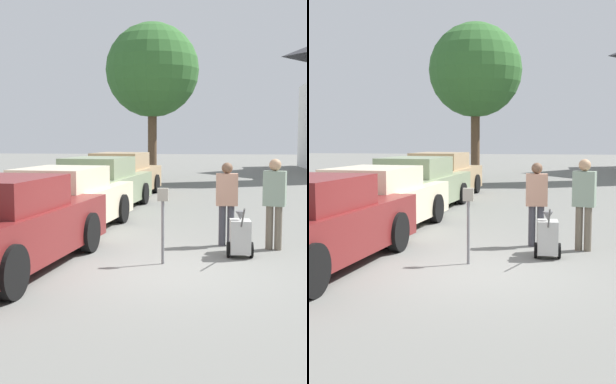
# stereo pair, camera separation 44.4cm
# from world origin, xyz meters

# --- Properties ---
(ground_plane) EXTENTS (120.00, 120.00, 0.00)m
(ground_plane) POSITION_xyz_m (0.00, 0.00, 0.00)
(ground_plane) COLOR slate
(parked_car_maroon) EXTENTS (2.36, 5.10, 1.53)m
(parked_car_maroon) POSITION_xyz_m (-2.56, -0.21, 0.72)
(parked_car_maroon) COLOR maroon
(parked_car_maroon) RESTS_ON ground_plane
(parked_car_cream) EXTENTS (2.38, 5.40, 1.49)m
(parked_car_cream) POSITION_xyz_m (-2.56, 3.20, 0.70)
(parked_car_cream) COLOR beige
(parked_car_cream) RESTS_ON ground_plane
(parked_car_sage) EXTENTS (2.48, 5.46, 1.58)m
(parked_car_sage) POSITION_xyz_m (-2.56, 7.01, 0.73)
(parked_car_sage) COLOR gray
(parked_car_sage) RESTS_ON ground_plane
(parked_car_tan) EXTENTS (2.47, 5.06, 1.61)m
(parked_car_tan) POSITION_xyz_m (-2.56, 10.65, 0.74)
(parked_car_tan) COLOR tan
(parked_car_tan) RESTS_ON ground_plane
(parking_meter) EXTENTS (0.18, 0.09, 1.31)m
(parking_meter) POSITION_xyz_m (-0.04, 0.47, 0.91)
(parking_meter) COLOR slate
(parking_meter) RESTS_ON ground_plane
(person_worker) EXTENTS (0.43, 0.25, 1.67)m
(person_worker) POSITION_xyz_m (1.07, 2.18, 0.95)
(person_worker) COLOR #3F3F47
(person_worker) RESTS_ON ground_plane
(person_supervisor) EXTENTS (0.46, 0.32, 1.76)m
(person_supervisor) POSITION_xyz_m (1.97, 1.88, 1.00)
(person_supervisor) COLOR #665B4C
(person_supervisor) RESTS_ON ground_plane
(equipment_cart) EXTENTS (0.48, 0.99, 1.00)m
(equipment_cart) POSITION_xyz_m (1.29, 1.13, 0.39)
(equipment_cart) COLOR #B2B2AD
(equipment_cart) RESTS_ON ground_plane
(shade_tree) EXTENTS (4.55, 4.55, 7.70)m
(shade_tree) POSITION_xyz_m (-2.27, 17.84, 5.40)
(shade_tree) COLOR brown
(shade_tree) RESTS_ON ground_plane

